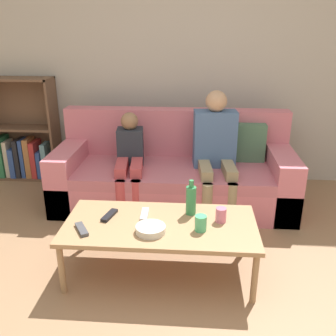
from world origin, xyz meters
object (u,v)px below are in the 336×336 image
(couch, at_px, (175,174))
(bottle, at_px, (191,200))
(snack_bowl, at_px, (151,229))
(cup_far, at_px, (221,215))
(tv_remote_0, at_px, (145,214))
(person_adult, at_px, (215,145))
(tv_remote_2, at_px, (82,229))
(bookshelf, at_px, (23,143))
(coffee_table, at_px, (160,227))
(person_child, at_px, (130,157))
(cup_near, at_px, (201,223))
(tv_remote_1, at_px, (109,215))

(couch, relative_size, bottle, 8.63)
(snack_bowl, distance_m, bottle, 0.38)
(cup_far, bearing_deg, tv_remote_0, 175.39)
(person_adult, xyz_separation_m, tv_remote_2, (-0.90, -1.17, -0.22))
(bookshelf, relative_size, bottle, 4.36)
(bookshelf, relative_size, person_adult, 1.02)
(tv_remote_0, height_order, snack_bowl, snack_bowl)
(tv_remote_2, xyz_separation_m, bottle, (0.70, 0.29, 0.10))
(coffee_table, distance_m, snack_bowl, 0.14)
(coffee_table, distance_m, person_child, 1.07)
(coffee_table, height_order, person_child, person_child)
(bookshelf, xyz_separation_m, cup_far, (2.09, -1.59, 0.03))
(person_child, height_order, tv_remote_2, person_child)
(bookshelf, bearing_deg, couch, -16.84)
(cup_far, bearing_deg, bookshelf, 142.69)
(person_child, bearing_deg, bottle, -61.97)
(couch, relative_size, snack_bowl, 11.39)
(person_adult, bearing_deg, bookshelf, 158.79)
(couch, bearing_deg, cup_near, -78.97)
(couch, bearing_deg, snack_bowl, -93.86)
(person_adult, xyz_separation_m, cup_near, (-0.13, -1.11, -0.18))
(tv_remote_2, relative_size, snack_bowl, 0.88)
(person_adult, bearing_deg, coffee_table, -116.21)
(tv_remote_2, bearing_deg, cup_far, -19.35)
(tv_remote_1, bearing_deg, bookshelf, 144.90)
(bookshelf, relative_size, cup_far, 11.11)
(tv_remote_1, xyz_separation_m, bottle, (0.56, 0.09, 0.10))
(person_adult, distance_m, cup_near, 1.14)
(person_adult, height_order, cup_near, person_adult)
(bookshelf, bearing_deg, tv_remote_1, -50.00)
(couch, xyz_separation_m, bookshelf, (-1.72, 0.52, 0.12))
(tv_remote_2, bearing_deg, tv_remote_0, 0.28)
(couch, height_order, tv_remote_2, couch)
(couch, distance_m, tv_remote_1, 1.14)
(tv_remote_0, bearing_deg, tv_remote_2, -150.30)
(couch, xyz_separation_m, tv_remote_0, (-0.15, -1.03, 0.11))
(person_child, bearing_deg, cup_near, -65.21)
(cup_far, distance_m, tv_remote_0, 0.52)
(bottle, bearing_deg, tv_remote_1, -171.14)
(person_adult, bearing_deg, cup_near, -101.92)
(bookshelf, distance_m, cup_far, 2.63)
(cup_far, bearing_deg, person_adult, 90.08)
(bookshelf, relative_size, snack_bowl, 5.75)
(couch, height_order, snack_bowl, couch)
(bookshelf, xyz_separation_m, cup_near, (1.95, -1.72, 0.04))
(bookshelf, height_order, snack_bowl, bookshelf)
(coffee_table, height_order, snack_bowl, snack_bowl)
(bookshelf, xyz_separation_m, tv_remote_1, (1.33, -1.58, -0.00))
(cup_far, relative_size, bottle, 0.39)
(tv_remote_0, height_order, bottle, bottle)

